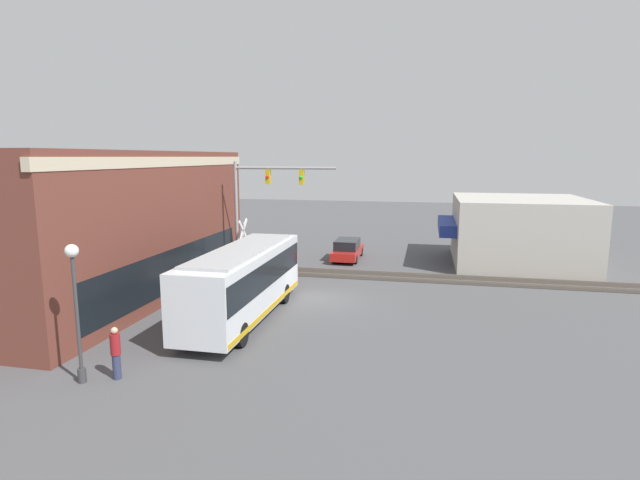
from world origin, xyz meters
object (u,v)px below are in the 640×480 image
streetlamp (76,301)px  pedestrian_by_lamp (116,352)px  city_bus (243,280)px  parked_car_red (348,250)px  crossing_signal (243,243)px

streetlamp → pedestrian_by_lamp: (0.50, -0.99, -1.90)m
city_bus → pedestrian_by_lamp: city_bus is taller
parked_car_red → pedestrian_by_lamp: size_ratio=2.62×
crossing_signal → parked_car_red: (7.51, -5.30, -1.58)m
pedestrian_by_lamp → streetlamp: bearing=116.8°
streetlamp → city_bus: bearing=-21.6°
crossing_signal → parked_car_red: bearing=-35.2°
crossing_signal → pedestrian_by_lamp: (-14.18, -0.72, -1.34)m
crossing_signal → pedestrian_by_lamp: 14.26m
city_bus → pedestrian_by_lamp: 7.33m
streetlamp → pedestrian_by_lamp: size_ratio=2.57×
city_bus → parked_car_red: size_ratio=2.10×
pedestrian_by_lamp → parked_car_red: bearing=-11.9°
crossing_signal → pedestrian_by_lamp: size_ratio=2.05×
streetlamp → pedestrian_by_lamp: bearing=-63.2°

